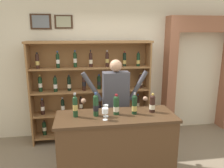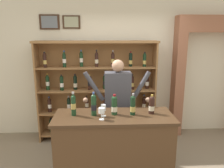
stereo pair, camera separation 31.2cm
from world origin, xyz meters
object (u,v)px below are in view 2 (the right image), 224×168
at_px(wine_glass_center, 102,111).
at_px(wine_glass_right, 103,108).
at_px(tasting_bottle_prosecco, 114,105).
at_px(tasting_bottle_brunello, 152,105).
at_px(wine_shelf, 97,88).
at_px(tasting_bottle_bianco, 133,105).
at_px(shopkeeper, 118,100).
at_px(tasting_bottle_vin_santo, 73,105).
at_px(tasting_counter, 114,149).
at_px(tasting_bottle_rosso, 94,105).

bearing_deg(wine_glass_center, wine_glass_right, 78.55).
distance_m(tasting_bottle_prosecco, tasting_bottle_brunello, 0.51).
xyz_separation_m(wine_shelf, tasting_bottle_bianco, (0.51, -1.38, 0.11)).
distance_m(wine_shelf, shopkeeper, 0.89).
xyz_separation_m(tasting_bottle_vin_santo, tasting_bottle_bianco, (0.80, -0.02, -0.02)).
height_order(shopkeeper, tasting_bottle_vin_santo, shopkeeper).
relative_size(tasting_counter, tasting_bottle_bianco, 5.37).
height_order(wine_shelf, tasting_bottle_prosecco, wine_shelf).
distance_m(shopkeeper, tasting_bottle_rosso, 0.68).
xyz_separation_m(wine_shelf, wine_glass_right, (0.11, -1.42, 0.09)).
relative_size(wine_shelf, wine_glass_right, 14.34).
bearing_deg(tasting_counter, tasting_bottle_bianco, 2.81).
bearing_deg(shopkeeper, tasting_counter, -99.18).
relative_size(wine_shelf, tasting_bottle_vin_santo, 7.07).
xyz_separation_m(wine_shelf, tasting_bottle_rosso, (-0.01, -1.38, 0.12)).
xyz_separation_m(tasting_counter, shopkeeper, (0.09, 0.58, 0.54)).
distance_m(shopkeeper, tasting_bottle_bianco, 0.60).
xyz_separation_m(tasting_bottle_vin_santo, tasting_bottle_brunello, (1.06, 0.02, -0.03)).
height_order(tasting_bottle_brunello, wine_glass_center, tasting_bottle_brunello).
height_order(tasting_bottle_rosso, tasting_bottle_prosecco, tasting_bottle_rosso).
xyz_separation_m(shopkeeper, tasting_bottle_rosso, (-0.36, -0.56, 0.11)).
xyz_separation_m(shopkeeper, wine_glass_center, (-0.26, -0.72, 0.08)).
xyz_separation_m(shopkeeper, wine_glass_right, (-0.24, -0.61, 0.08)).
relative_size(tasting_bottle_rosso, tasting_bottle_bianco, 1.08).
bearing_deg(tasting_bottle_brunello, tasting_bottle_rosso, -178.06).
bearing_deg(wine_shelf, tasting_bottle_rosso, -90.58).
bearing_deg(tasting_bottle_bianco, wine_glass_right, -174.43).
bearing_deg(wine_glass_center, wine_shelf, 93.36).
height_order(shopkeeper, wine_glass_center, shopkeeper).
xyz_separation_m(tasting_bottle_brunello, wine_glass_center, (-0.69, -0.19, -0.01)).
relative_size(tasting_bottle_vin_santo, tasting_bottle_prosecco, 1.15).
height_order(shopkeeper, tasting_bottle_bianco, shopkeeper).
distance_m(tasting_bottle_brunello, wine_glass_right, 0.67).
bearing_deg(wine_glass_center, tasting_bottle_rosso, 123.16).
bearing_deg(wine_glass_right, wine_glass_center, -101.45).
xyz_separation_m(shopkeeper, tasting_bottle_bianco, (0.16, -0.57, 0.10)).
distance_m(shopkeeper, tasting_bottle_brunello, 0.69).
bearing_deg(shopkeeper, wine_glass_right, -111.18).
distance_m(tasting_bottle_vin_santo, tasting_bottle_prosecco, 0.55).
bearing_deg(wine_glass_right, tasting_bottle_brunello, 6.22).
bearing_deg(wine_glass_center, tasting_counter, 40.39).
xyz_separation_m(tasting_bottle_vin_santo, tasting_bottle_rosso, (0.27, -0.01, -0.00)).
distance_m(shopkeeper, wine_glass_center, 0.77).
height_order(wine_shelf, shopkeeper, wine_shelf).
bearing_deg(tasting_bottle_prosecco, tasting_counter, -104.41).
bearing_deg(wine_shelf, tasting_bottle_vin_santo, -101.76).
bearing_deg(tasting_bottle_prosecco, shopkeeper, 81.16).
xyz_separation_m(wine_shelf, tasting_bottle_vin_santo, (-0.29, -1.37, 0.12)).
relative_size(tasting_bottle_brunello, wine_glass_right, 1.68).
bearing_deg(tasting_bottle_brunello, tasting_bottle_bianco, -172.78).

